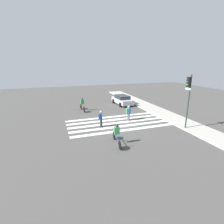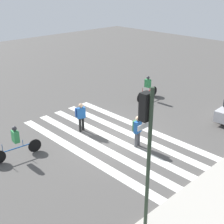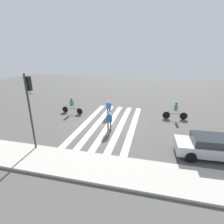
{
  "view_description": "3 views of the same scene",
  "coord_description": "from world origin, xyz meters",
  "px_view_note": "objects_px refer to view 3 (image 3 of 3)",
  "views": [
    {
      "loc": [
        15.69,
        -6.02,
        5.97
      ],
      "look_at": [
        0.53,
        -0.76,
        1.37
      ],
      "focal_mm": 28.0,
      "sensor_mm": 36.0,
      "label": 1
    },
    {
      "loc": [
        9.97,
        10.3,
        7.64
      ],
      "look_at": [
        -0.31,
        -0.39,
        1.31
      ],
      "focal_mm": 50.0,
      "sensor_mm": 36.0,
      "label": 2
    },
    {
      "loc": [
        -3.62,
        13.93,
        6.18
      ],
      "look_at": [
        -0.17,
        -0.24,
        1.05
      ],
      "focal_mm": 28.0,
      "sensor_mm": 36.0,
      "label": 3
    }
  ],
  "objects_px": {
    "pedestrian_adult_tall_backpack": "(109,120)",
    "cyclist_far_lane": "(72,105)",
    "traffic_light": "(29,98)",
    "pedestrian_adult_yellow_jacket": "(109,107)",
    "car_parked_far_curb": "(211,146)",
    "cyclist_mid_street": "(176,110)"
  },
  "relations": [
    {
      "from": "traffic_light",
      "to": "pedestrian_adult_yellow_jacket",
      "type": "height_order",
      "value": "traffic_light"
    },
    {
      "from": "car_parked_far_curb",
      "to": "pedestrian_adult_tall_backpack",
      "type": "bearing_deg",
      "value": -19.9
    },
    {
      "from": "pedestrian_adult_tall_backpack",
      "to": "cyclist_mid_street",
      "type": "bearing_deg",
      "value": -154.89
    },
    {
      "from": "traffic_light",
      "to": "cyclist_far_lane",
      "type": "bearing_deg",
      "value": -83.48
    },
    {
      "from": "car_parked_far_curb",
      "to": "pedestrian_adult_yellow_jacket",
      "type": "bearing_deg",
      "value": -37.18
    },
    {
      "from": "cyclist_mid_street",
      "to": "car_parked_far_curb",
      "type": "xyz_separation_m",
      "value": [
        -1.5,
        6.06,
        -0.17
      ]
    },
    {
      "from": "pedestrian_adult_tall_backpack",
      "to": "pedestrian_adult_yellow_jacket",
      "type": "distance_m",
      "value": 3.37
    },
    {
      "from": "pedestrian_adult_tall_backpack",
      "to": "car_parked_far_curb",
      "type": "distance_m",
      "value": 7.25
    },
    {
      "from": "traffic_light",
      "to": "car_parked_far_curb",
      "type": "relative_size",
      "value": 1.19
    },
    {
      "from": "cyclist_far_lane",
      "to": "car_parked_far_curb",
      "type": "height_order",
      "value": "cyclist_far_lane"
    },
    {
      "from": "cyclist_mid_street",
      "to": "cyclist_far_lane",
      "type": "xyz_separation_m",
      "value": [
        10.21,
        0.81,
        -0.01
      ]
    },
    {
      "from": "pedestrian_adult_yellow_jacket",
      "to": "cyclist_far_lane",
      "type": "height_order",
      "value": "cyclist_far_lane"
    },
    {
      "from": "pedestrian_adult_tall_backpack",
      "to": "cyclist_far_lane",
      "type": "height_order",
      "value": "pedestrian_adult_tall_backpack"
    },
    {
      "from": "car_parked_far_curb",
      "to": "cyclist_far_lane",
      "type": "bearing_deg",
      "value": -26.71
    },
    {
      "from": "cyclist_far_lane",
      "to": "traffic_light",
      "type": "bearing_deg",
      "value": 102.49
    },
    {
      "from": "pedestrian_adult_tall_backpack",
      "to": "traffic_light",
      "type": "bearing_deg",
      "value": 33.22
    },
    {
      "from": "traffic_light",
      "to": "pedestrian_adult_yellow_jacket",
      "type": "distance_m",
      "value": 8.14
    },
    {
      "from": "pedestrian_adult_yellow_jacket",
      "to": "car_parked_far_curb",
      "type": "relative_size",
      "value": 0.38
    },
    {
      "from": "pedestrian_adult_tall_backpack",
      "to": "cyclist_far_lane",
      "type": "bearing_deg",
      "value": -43.46
    },
    {
      "from": "pedestrian_adult_tall_backpack",
      "to": "cyclist_far_lane",
      "type": "relative_size",
      "value": 0.68
    },
    {
      "from": "cyclist_mid_street",
      "to": "cyclist_far_lane",
      "type": "bearing_deg",
      "value": -0.47
    },
    {
      "from": "pedestrian_adult_tall_backpack",
      "to": "pedestrian_adult_yellow_jacket",
      "type": "relative_size",
      "value": 1.01
    }
  ]
}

